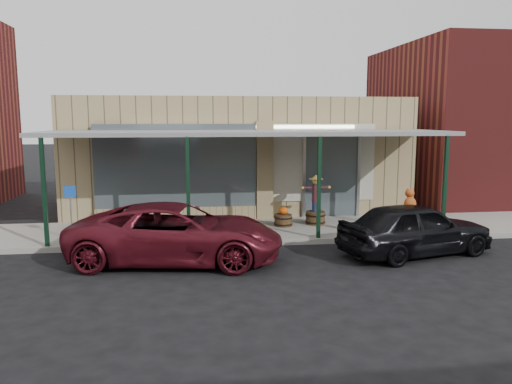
{
  "coord_description": "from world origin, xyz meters",
  "views": [
    {
      "loc": [
        -1.67,
        -11.21,
        3.48
      ],
      "look_at": [
        0.09,
        2.6,
        1.42
      ],
      "focal_mm": 35.0,
      "sensor_mm": 36.0,
      "label": 1
    }
  ],
  "objects": [
    {
      "name": "car_maroon",
      "position": [
        -2.08,
        0.8,
        0.71
      ],
      "size": [
        5.42,
        3.06,
        1.43
      ],
      "primitive_type": "imported",
      "rotation": [
        0.0,
        0.0,
        1.43
      ],
      "color": "#56111C",
      "rests_on": "ground"
    },
    {
      "name": "handicap_sign",
      "position": [
        -5.0,
        2.75,
        1.12
      ],
      "size": [
        0.31,
        0.06,
        1.51
      ],
      "rotation": [
        0.0,
        0.0,
        0.11
      ],
      "color": "gray",
      "rests_on": "sidewalk"
    },
    {
      "name": "storefront",
      "position": [
        -0.0,
        8.16,
        2.09
      ],
      "size": [
        12.0,
        6.25,
        4.2
      ],
      "color": "#98875D",
      "rests_on": "ground"
    },
    {
      "name": "ground",
      "position": [
        0.0,
        0.0,
        0.0
      ],
      "size": [
        120.0,
        120.0,
        0.0
      ],
      "primitive_type": "plane",
      "color": "black",
      "rests_on": "ground"
    },
    {
      "name": "awning",
      "position": [
        0.0,
        3.56,
        3.01
      ],
      "size": [
        12.0,
        3.0,
        3.04
      ],
      "color": "slate",
      "rests_on": "ground"
    },
    {
      "name": "parked_sedan",
      "position": [
        3.96,
        0.65,
        0.69
      ],
      "size": [
        4.33,
        2.6,
        1.62
      ],
      "rotation": [
        0.0,
        0.0,
        1.83
      ],
      "color": "black",
      "rests_on": "ground"
    },
    {
      "name": "sidewalk",
      "position": [
        0.0,
        3.6,
        0.07
      ],
      "size": [
        40.0,
        3.2,
        0.15
      ],
      "primitive_type": "cube",
      "color": "gray",
      "rests_on": "ground"
    },
    {
      "name": "barrel_scarecrow",
      "position": [
        2.17,
        3.96,
        0.68
      ],
      "size": [
        0.96,
        0.63,
        1.58
      ],
      "rotation": [
        0.0,
        0.0,
        -0.04
      ],
      "color": "brown",
      "rests_on": "sidewalk"
    },
    {
      "name": "block_buildings_near",
      "position": [
        2.01,
        9.2,
        3.77
      ],
      "size": [
        61.0,
        8.0,
        8.0
      ],
      "color": "maroon",
      "rests_on": "ground"
    },
    {
      "name": "barrel_pumpkin",
      "position": [
        1.11,
        3.81,
        0.38
      ],
      "size": [
        0.65,
        0.65,
        0.65
      ],
      "rotation": [
        0.0,
        0.0,
        -0.2
      ],
      "color": "brown",
      "rests_on": "sidewalk"
    }
  ]
}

